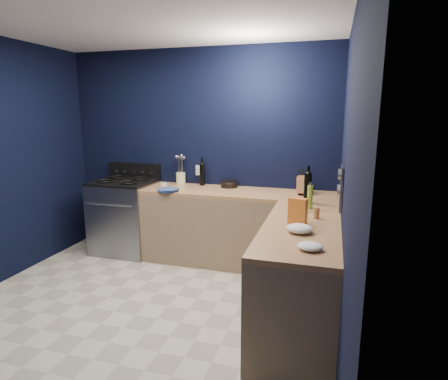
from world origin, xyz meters
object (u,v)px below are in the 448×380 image
at_px(utensil_crock, 181,178).
at_px(crouton_bag, 298,211).
at_px(knife_block, 302,185).
at_px(gas_range, 125,217).
at_px(plate_stack, 168,190).

relative_size(utensil_crock, crouton_bag, 0.68).
relative_size(utensil_crock, knife_block, 0.74).
distance_m(gas_range, knife_block, 2.33).
height_order(utensil_crock, knife_block, knife_block).
height_order(plate_stack, utensil_crock, utensil_crock).
bearing_deg(plate_stack, knife_block, 10.87).
xyz_separation_m(knife_block, crouton_bag, (0.06, -1.19, 0.01)).
xyz_separation_m(utensil_crock, crouton_bag, (1.63, -1.37, 0.04)).
height_order(plate_stack, crouton_bag, crouton_bag).
distance_m(plate_stack, crouton_bag, 1.83).
bearing_deg(knife_block, gas_range, 170.80).
relative_size(knife_block, crouton_bag, 0.91).
bearing_deg(crouton_bag, gas_range, 169.47).
xyz_separation_m(plate_stack, knife_block, (1.53, 0.29, 0.09)).
height_order(gas_range, utensil_crock, utensil_crock).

